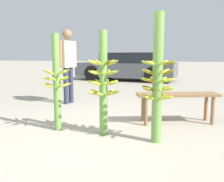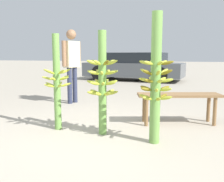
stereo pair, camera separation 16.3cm
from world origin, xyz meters
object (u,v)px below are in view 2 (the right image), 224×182
object	(u,v)px
banana_stalk_left	(57,82)
parked_car	(135,67)
banana_stalk_right	(156,79)
vendor_person	(72,59)
banana_stalk_center	(102,81)
market_bench	(179,99)

from	to	relation	value
banana_stalk_left	parked_car	xyz separation A→B (m)	(-0.27, 7.74, -0.13)
banana_stalk_right	vendor_person	distance (m)	3.15
parked_car	vendor_person	bearing A→B (deg)	-177.11
parked_car	banana_stalk_left	bearing A→B (deg)	-170.84
banana_stalk_right	vendor_person	xyz separation A→B (m)	(-2.22, 2.23, 0.21)
vendor_person	banana_stalk_right	bearing A→B (deg)	62.16
banana_stalk_center	market_bench	distance (m)	1.42
banana_stalk_right	parked_car	size ratio (longest dim) A/B	0.37
parked_car	banana_stalk_right	bearing A→B (deg)	-160.14
banana_stalk_right	banana_stalk_center	bearing A→B (deg)	168.43
banana_stalk_center	parked_car	distance (m)	7.85
banana_stalk_right	market_bench	xyz separation A→B (m)	(0.28, 1.04, -0.42)
banana_stalk_left	parked_car	bearing A→B (deg)	92.03
banana_stalk_left	banana_stalk_center	bearing A→B (deg)	-2.86
vendor_person	parked_car	xyz separation A→B (m)	(0.42, 5.71, -0.43)
banana_stalk_center	banana_stalk_right	xyz separation A→B (m)	(0.77, -0.16, 0.07)
vendor_person	market_bench	size ratio (longest dim) A/B	1.23
vendor_person	market_bench	distance (m)	2.84
banana_stalk_left	market_bench	xyz separation A→B (m)	(1.80, 0.84, -0.32)
vendor_person	market_bench	bearing A→B (deg)	81.85
banana_stalk_left	vendor_person	world-z (taller)	vendor_person
banana_stalk_left	banana_stalk_center	size ratio (longest dim) A/B	0.98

